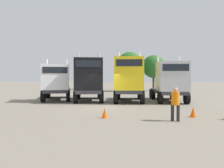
{
  "coord_description": "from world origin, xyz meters",
  "views": [
    {
      "loc": [
        2.38,
        -16.26,
        2.18
      ],
      "look_at": [
        0.24,
        4.79,
        1.58
      ],
      "focal_mm": 35.12,
      "sensor_mm": 36.0,
      "label": 1
    }
  ],
  "objects_px": {
    "traffic_cone_mid": "(105,113)",
    "traffic_cone_near": "(193,112)",
    "semi_truck_white": "(56,82)",
    "semi_truck_yellow": "(129,80)",
    "semi_truck_black": "(89,80)",
    "semi_truck_silver": "(170,81)",
    "visitor_in_hivis": "(175,102)"
  },
  "relations": [
    {
      "from": "traffic_cone_mid",
      "to": "traffic_cone_near",
      "type": "bearing_deg",
      "value": 8.79
    },
    {
      "from": "semi_truck_white",
      "to": "semi_truck_yellow",
      "type": "xyz_separation_m",
      "value": [
        6.94,
        -0.88,
        0.22
      ]
    },
    {
      "from": "semi_truck_black",
      "to": "traffic_cone_mid",
      "type": "xyz_separation_m",
      "value": [
        2.54,
        -7.77,
        -1.73
      ]
    },
    {
      "from": "traffic_cone_near",
      "to": "semi_truck_black",
      "type": "bearing_deg",
      "value": 136.39
    },
    {
      "from": "semi_truck_white",
      "to": "semi_truck_black",
      "type": "relative_size",
      "value": 1.03
    },
    {
      "from": "traffic_cone_near",
      "to": "semi_truck_silver",
      "type": "bearing_deg",
      "value": 90.67
    },
    {
      "from": "visitor_in_hivis",
      "to": "semi_truck_silver",
      "type": "bearing_deg",
      "value": -169.53
    },
    {
      "from": "semi_truck_silver",
      "to": "visitor_in_hivis",
      "type": "height_order",
      "value": "semi_truck_silver"
    },
    {
      "from": "semi_truck_yellow",
      "to": "traffic_cone_near",
      "type": "distance_m",
      "value": 8.06
    },
    {
      "from": "semi_truck_yellow",
      "to": "traffic_cone_near",
      "type": "relative_size",
      "value": 11.23
    },
    {
      "from": "visitor_in_hivis",
      "to": "traffic_cone_mid",
      "type": "height_order",
      "value": "visitor_in_hivis"
    },
    {
      "from": "semi_truck_silver",
      "to": "semi_truck_black",
      "type": "bearing_deg",
      "value": -91.13
    },
    {
      "from": "traffic_cone_mid",
      "to": "semi_truck_silver",
      "type": "bearing_deg",
      "value": 59.55
    },
    {
      "from": "semi_truck_white",
      "to": "visitor_in_hivis",
      "type": "bearing_deg",
      "value": 29.55
    },
    {
      "from": "semi_truck_black",
      "to": "traffic_cone_mid",
      "type": "height_order",
      "value": "semi_truck_black"
    },
    {
      "from": "semi_truck_yellow",
      "to": "semi_truck_black",
      "type": "bearing_deg",
      "value": -92.98
    },
    {
      "from": "traffic_cone_mid",
      "to": "semi_truck_yellow",
      "type": "bearing_deg",
      "value": 81.75
    },
    {
      "from": "traffic_cone_mid",
      "to": "visitor_in_hivis",
      "type": "bearing_deg",
      "value": -7.83
    },
    {
      "from": "semi_truck_yellow",
      "to": "traffic_cone_mid",
      "type": "relative_size",
      "value": 11.75
    },
    {
      "from": "semi_truck_black",
      "to": "visitor_in_hivis",
      "type": "distance_m",
      "value": 10.37
    },
    {
      "from": "semi_truck_white",
      "to": "traffic_cone_mid",
      "type": "height_order",
      "value": "semi_truck_white"
    },
    {
      "from": "semi_truck_white",
      "to": "traffic_cone_near",
      "type": "xyz_separation_m",
      "value": [
        10.67,
        -7.82,
        -1.5
      ]
    },
    {
      "from": "semi_truck_yellow",
      "to": "traffic_cone_mid",
      "type": "bearing_deg",
      "value": -9.78
    },
    {
      "from": "visitor_in_hivis",
      "to": "traffic_cone_mid",
      "type": "distance_m",
      "value": 3.74
    },
    {
      "from": "semi_truck_silver",
      "to": "traffic_cone_mid",
      "type": "xyz_separation_m",
      "value": [
        -4.75,
        -8.09,
        -1.58
      ]
    },
    {
      "from": "semi_truck_yellow",
      "to": "visitor_in_hivis",
      "type": "relative_size",
      "value": 3.82
    },
    {
      "from": "semi_truck_black",
      "to": "semi_truck_silver",
      "type": "xyz_separation_m",
      "value": [
        7.29,
        0.31,
        -0.14
      ]
    },
    {
      "from": "semi_truck_silver",
      "to": "traffic_cone_mid",
      "type": "bearing_deg",
      "value": -34.02
    },
    {
      "from": "semi_truck_yellow",
      "to": "traffic_cone_near",
      "type": "height_order",
      "value": "semi_truck_yellow"
    },
    {
      "from": "traffic_cone_near",
      "to": "semi_truck_yellow",
      "type": "bearing_deg",
      "value": 118.24
    },
    {
      "from": "semi_truck_white",
      "to": "semi_truck_silver",
      "type": "distance_m",
      "value": 10.6
    },
    {
      "from": "semi_truck_silver",
      "to": "traffic_cone_mid",
      "type": "distance_m",
      "value": 9.51
    }
  ]
}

